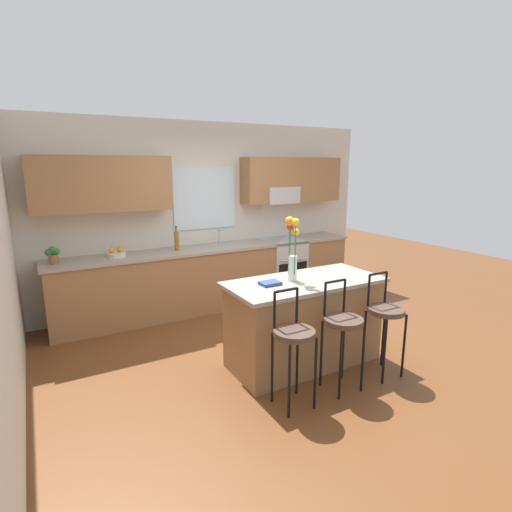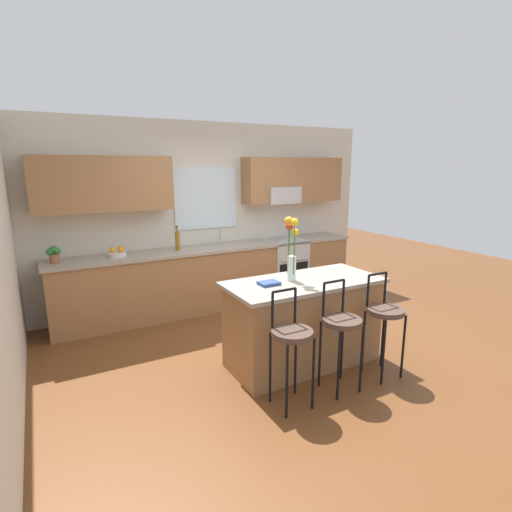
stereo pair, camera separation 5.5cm
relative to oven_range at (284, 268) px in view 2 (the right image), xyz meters
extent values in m
plane|color=brown|center=(-1.19, -1.68, -0.46)|extent=(14.00, 14.00, 0.00)
cube|color=beige|center=(-1.19, 0.38, 0.89)|extent=(5.60, 0.12, 2.70)
cube|color=#996B42|center=(-2.64, 0.15, 1.39)|extent=(1.71, 0.34, 0.70)
cube|color=#996B42|center=(0.25, 0.15, 1.39)|extent=(1.71, 0.34, 0.70)
cube|color=silver|center=(-1.19, 0.31, 1.14)|extent=(0.97, 0.03, 0.90)
cube|color=#B7BABC|center=(0.00, 0.12, 1.16)|extent=(0.56, 0.36, 0.26)
cube|color=#996B42|center=(-1.19, 0.02, -0.02)|extent=(4.50, 0.60, 0.88)
cube|color=#9E9384|center=(-1.19, 0.02, 0.44)|extent=(4.56, 0.64, 0.04)
cube|color=#B7BABC|center=(-1.03, 0.02, 0.39)|extent=(0.54, 0.38, 0.11)
cylinder|color=#B7BABC|center=(-1.03, 0.18, 0.57)|extent=(0.02, 0.02, 0.22)
cylinder|color=#B7BABC|center=(-1.03, 0.12, 0.68)|extent=(0.02, 0.12, 0.02)
cube|color=#B7BABC|center=(0.00, 0.00, 0.00)|extent=(0.60, 0.60, 0.92)
cube|color=black|center=(0.00, -0.29, -0.06)|extent=(0.52, 0.02, 0.40)
cylinder|color=#B7BABC|center=(0.00, -0.33, 0.20)|extent=(0.50, 0.02, 0.02)
cube|color=#996B42|center=(-1.07, -2.05, -0.02)|extent=(1.57, 0.69, 0.88)
cube|color=#9E9384|center=(-1.07, -2.05, 0.44)|extent=(1.65, 0.77, 0.04)
cylinder|color=black|center=(-1.76, -2.79, -0.13)|extent=(0.02, 0.02, 0.66)
cylinder|color=black|center=(-1.49, -2.79, -0.13)|extent=(0.02, 0.02, 0.66)
cylinder|color=black|center=(-1.76, -2.52, -0.13)|extent=(0.02, 0.02, 0.66)
cylinder|color=black|center=(-1.49, -2.52, -0.13)|extent=(0.02, 0.02, 0.66)
cylinder|color=#4C382D|center=(-1.62, -2.66, 0.23)|extent=(0.36, 0.36, 0.05)
cylinder|color=black|center=(-1.74, -2.52, 0.41)|extent=(0.02, 0.02, 0.32)
cylinder|color=black|center=(-1.50, -2.52, 0.41)|extent=(0.02, 0.02, 0.32)
cylinder|color=black|center=(-1.62, -2.52, 0.57)|extent=(0.23, 0.02, 0.02)
cylinder|color=black|center=(-1.21, -2.79, -0.13)|extent=(0.02, 0.02, 0.66)
cylinder|color=black|center=(-0.94, -2.79, -0.13)|extent=(0.02, 0.02, 0.66)
cylinder|color=black|center=(-1.21, -2.52, -0.13)|extent=(0.02, 0.02, 0.66)
cylinder|color=black|center=(-0.94, -2.52, -0.13)|extent=(0.02, 0.02, 0.66)
cylinder|color=#4C382D|center=(-1.07, -2.66, 0.23)|extent=(0.36, 0.36, 0.05)
cylinder|color=black|center=(-1.19, -2.52, 0.41)|extent=(0.02, 0.02, 0.32)
cylinder|color=black|center=(-0.95, -2.52, 0.41)|extent=(0.02, 0.02, 0.32)
cylinder|color=black|center=(-1.07, -2.52, 0.57)|extent=(0.23, 0.02, 0.02)
cylinder|color=black|center=(-0.66, -2.79, -0.13)|extent=(0.02, 0.02, 0.66)
cylinder|color=black|center=(-0.39, -2.79, -0.13)|extent=(0.02, 0.02, 0.66)
cylinder|color=black|center=(-0.66, -2.52, -0.13)|extent=(0.02, 0.02, 0.66)
cylinder|color=black|center=(-0.39, -2.52, -0.13)|extent=(0.02, 0.02, 0.66)
cylinder|color=#4C382D|center=(-0.52, -2.66, 0.23)|extent=(0.36, 0.36, 0.05)
cylinder|color=black|center=(-0.64, -2.52, 0.41)|extent=(0.02, 0.02, 0.32)
cylinder|color=black|center=(-0.40, -2.52, 0.41)|extent=(0.02, 0.02, 0.32)
cylinder|color=black|center=(-0.52, -2.52, 0.57)|extent=(0.23, 0.02, 0.02)
cylinder|color=silver|center=(-1.20, -1.99, 0.59)|extent=(0.09, 0.09, 0.26)
cylinder|color=#3D722D|center=(-1.16, -2.00, 0.75)|extent=(0.01, 0.01, 0.43)
sphere|color=yellow|center=(-1.16, -2.00, 0.97)|extent=(0.07, 0.07, 0.07)
cylinder|color=#3D722D|center=(-1.20, -1.95, 0.78)|extent=(0.01, 0.01, 0.48)
sphere|color=red|center=(-1.20, -1.95, 1.02)|extent=(0.07, 0.07, 0.07)
cylinder|color=#3D722D|center=(-1.23, -1.99, 0.81)|extent=(0.01, 0.01, 0.54)
sphere|color=orange|center=(-1.23, -1.99, 1.08)|extent=(0.09, 0.09, 0.09)
cylinder|color=#3D722D|center=(-1.20, -2.04, 0.81)|extent=(0.01, 0.01, 0.54)
sphere|color=yellow|center=(-1.20, -2.04, 1.08)|extent=(0.07, 0.07, 0.07)
cube|color=navy|center=(-1.47, -2.01, 0.48)|extent=(0.20, 0.15, 0.03)
cylinder|color=silver|center=(-2.56, 0.02, 0.49)|extent=(0.24, 0.24, 0.06)
sphere|color=orange|center=(-2.51, 0.02, 0.56)|extent=(0.08, 0.08, 0.08)
sphere|color=orange|center=(-2.62, 0.02, 0.56)|extent=(0.07, 0.07, 0.07)
cylinder|color=olive|center=(-1.75, 0.02, 0.59)|extent=(0.06, 0.06, 0.26)
cylinder|color=olive|center=(-1.75, 0.02, 0.76)|extent=(0.03, 0.03, 0.07)
cylinder|color=black|center=(-1.75, 0.02, 0.80)|extent=(0.03, 0.03, 0.02)
cylinder|color=#9E5B3D|center=(-3.29, 0.02, 0.52)|extent=(0.11, 0.11, 0.11)
sphere|color=#2D7A33|center=(-3.29, 0.02, 0.63)|extent=(0.09, 0.09, 0.09)
sphere|color=#2D7A33|center=(-3.33, 0.03, 0.60)|extent=(0.09, 0.09, 0.09)
sphere|color=#2D7A33|center=(-3.25, 0.01, 0.61)|extent=(0.08, 0.08, 0.08)
camera|label=1|loc=(-3.47, -5.26, 1.62)|focal=28.06mm
camera|label=2|loc=(-3.42, -5.29, 1.62)|focal=28.06mm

